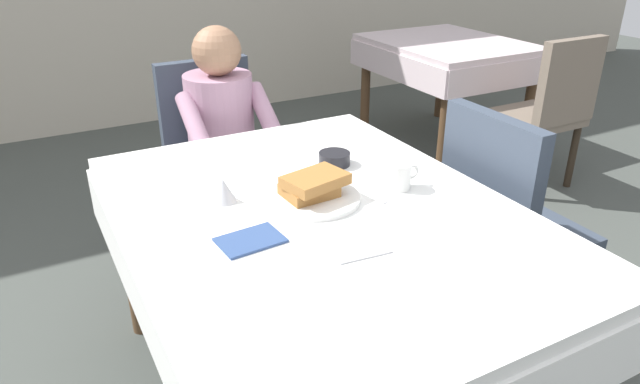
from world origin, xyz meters
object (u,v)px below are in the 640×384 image
(plate_breakfast, at_px, (315,198))
(cup_coffee, at_px, (400,176))
(diner_person, at_px, (224,130))
(chair_diner, at_px, (215,148))
(syrup_pitcher, at_px, (223,190))
(fork_left_of_plate, at_px, (260,216))
(spoon_near_edge, at_px, (366,257))
(background_table_far, at_px, (447,57))
(breakfast_stack, at_px, (313,185))
(background_chair_empty, at_px, (550,105))
(knife_right_of_plate, at_px, (371,190))
(dining_table_main, at_px, (321,236))
(bowl_butter, at_px, (334,159))
(chair_right_side, at_px, (504,215))

(plate_breakfast, bearing_deg, cup_coffee, -9.66)
(diner_person, height_order, plate_breakfast, diner_person)
(chair_diner, bearing_deg, syrup_pitcher, 73.52)
(chair_diner, relative_size, fork_left_of_plate, 5.17)
(spoon_near_edge, height_order, background_table_far, spoon_near_edge)
(spoon_near_edge, bearing_deg, breakfast_stack, 89.60)
(background_table_far, xyz_separation_m, background_chair_empty, (0.00, -0.95, -0.09))
(knife_right_of_plate, xyz_separation_m, background_chair_empty, (1.81, 0.85, -0.21))
(dining_table_main, distance_m, bowl_butter, 0.37)
(knife_right_of_plate, bearing_deg, dining_table_main, 108.82)
(knife_right_of_plate, bearing_deg, spoon_near_edge, 152.05)
(breakfast_stack, bearing_deg, chair_diner, 87.67)
(bowl_butter, bearing_deg, dining_table_main, -126.07)
(spoon_near_edge, bearing_deg, background_table_far, 51.69)
(chair_diner, relative_size, bowl_butter, 8.45)
(syrup_pitcher, relative_size, knife_right_of_plate, 0.40)
(plate_breakfast, xyz_separation_m, breakfast_stack, (-0.00, 0.01, 0.04))
(plate_breakfast, xyz_separation_m, knife_right_of_plate, (0.19, -0.02, -0.01))
(diner_person, bearing_deg, bowl_butter, 101.75)
(chair_diner, xyz_separation_m, bowl_butter, (0.15, -0.89, 0.23))
(diner_person, bearing_deg, dining_table_main, 86.87)
(fork_left_of_plate, relative_size, knife_right_of_plate, 0.90)
(spoon_near_edge, relative_size, background_chair_empty, 0.16)
(breakfast_stack, distance_m, fork_left_of_plate, 0.20)
(chair_diner, relative_size, diner_person, 0.83)
(diner_person, xyz_separation_m, chair_right_side, (0.72, -1.01, -0.14))
(chair_right_side, bearing_deg, dining_table_main, -90.00)
(chair_right_side, xyz_separation_m, syrup_pitcher, (-1.00, 0.19, 0.25))
(chair_diner, distance_m, syrup_pitcher, 1.05)
(breakfast_stack, height_order, spoon_near_edge, breakfast_stack)
(chair_diner, distance_m, fork_left_of_plate, 1.17)
(chair_right_side, bearing_deg, breakfast_stack, -95.39)
(chair_diner, xyz_separation_m, plate_breakfast, (-0.04, -1.11, 0.22))
(breakfast_stack, distance_m, knife_right_of_plate, 0.20)
(fork_left_of_plate, height_order, spoon_near_edge, same)
(fork_left_of_plate, bearing_deg, background_chair_empty, -69.85)
(fork_left_of_plate, height_order, background_table_far, fork_left_of_plate)
(fork_left_of_plate, bearing_deg, diner_person, -14.55)
(cup_coffee, xyz_separation_m, syrup_pitcher, (-0.53, 0.18, -0.01))
(spoon_near_edge, xyz_separation_m, background_table_far, (2.04, 2.13, -0.12))
(breakfast_stack, bearing_deg, fork_left_of_plate, -171.58)
(background_chair_empty, bearing_deg, breakfast_stack, -157.66)
(plate_breakfast, height_order, syrup_pitcher, syrup_pitcher)
(dining_table_main, height_order, bowl_butter, bowl_butter)
(spoon_near_edge, bearing_deg, dining_table_main, 90.26)
(spoon_near_edge, distance_m, background_chair_empty, 2.37)
(bowl_butter, bearing_deg, breakfast_stack, -132.74)
(diner_person, bearing_deg, cup_coffee, 103.43)
(cup_coffee, distance_m, bowl_butter, 0.28)
(dining_table_main, bearing_deg, diner_person, 86.87)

